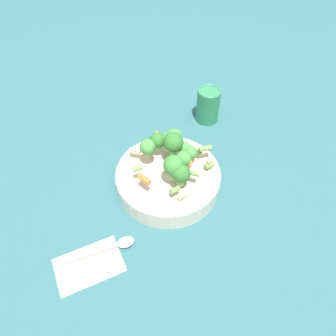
# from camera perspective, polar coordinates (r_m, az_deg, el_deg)

# --- Properties ---
(ground_plane) EXTENTS (3.00, 3.00, 0.00)m
(ground_plane) POSITION_cam_1_polar(r_m,az_deg,el_deg) (0.79, 0.00, -3.06)
(ground_plane) COLOR #2D6066
(bowl) EXTENTS (0.24, 0.24, 0.05)m
(bowl) POSITION_cam_1_polar(r_m,az_deg,el_deg) (0.77, 0.00, -1.75)
(bowl) COLOR beige
(bowl) RESTS_ON ground_plane
(pasta_salad) EXTENTS (0.17, 0.19, 0.08)m
(pasta_salad) POSITION_cam_1_polar(r_m,az_deg,el_deg) (0.73, 0.85, 2.83)
(pasta_salad) COLOR #8CB766
(pasta_salad) RESTS_ON bowl
(cup) EXTENTS (0.06, 0.06, 0.10)m
(cup) POSITION_cam_1_polar(r_m,az_deg,el_deg) (0.94, 6.98, 10.88)
(cup) COLOR #2D7F51
(cup) RESTS_ON ground_plane
(napkin) EXTENTS (0.16, 0.14, 0.01)m
(napkin) POSITION_cam_1_polar(r_m,az_deg,el_deg) (0.70, -13.61, -16.07)
(napkin) COLOR beige
(napkin) RESTS_ON ground_plane
(spoon) EXTENTS (0.13, 0.11, 0.01)m
(spoon) POSITION_cam_1_polar(r_m,az_deg,el_deg) (0.70, -9.82, -13.36)
(spoon) COLOR silver
(spoon) RESTS_ON napkin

